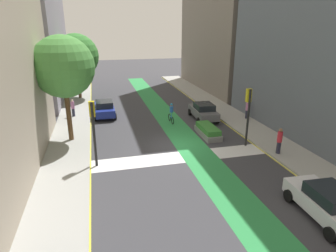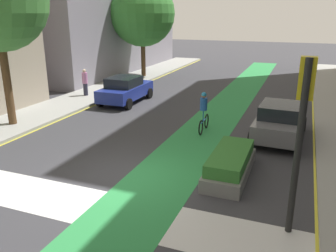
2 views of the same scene
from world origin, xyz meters
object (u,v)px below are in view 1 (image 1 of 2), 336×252
object	(u,v)px
traffic_signal_near_left	(93,121)
cyclist_in_lane	(171,113)
street_tree_near	(63,67)
street_tree_far	(76,56)
pedestrian_sidewalk_left_a	(73,108)
median_planter	(208,131)
car_grey_right_far	(204,111)
car_white_right_near	(327,203)
pedestrian_sidewalk_right_a	(279,141)
pedestrian_sidewalk_right_b	(247,109)
car_blue_left_far	(104,108)
traffic_signal_near_right	(248,106)

from	to	relation	value
traffic_signal_near_left	cyclist_in_lane	xyz separation A→B (m)	(6.83, 7.15, -1.96)
street_tree_near	street_tree_far	xyz separation A→B (m)	(0.18, 14.30, -0.58)
pedestrian_sidewalk_left_a	median_planter	size ratio (longest dim) A/B	0.52
car_grey_right_far	cyclist_in_lane	xyz separation A→B (m)	(-3.26, -0.32, 0.17)
car_white_right_near	cyclist_in_lane	bearing A→B (deg)	102.53
car_white_right_near	pedestrian_sidewalk_right_a	world-z (taller)	pedestrian_sidewalk_right_a
traffic_signal_near_left	street_tree_near	distance (m)	5.69
traffic_signal_near_left	cyclist_in_lane	world-z (taller)	traffic_signal_near_left
cyclist_in_lane	pedestrian_sidewalk_left_a	bearing A→B (deg)	156.49
cyclist_in_lane	pedestrian_sidewalk_right_a	world-z (taller)	pedestrian_sidewalk_right_a
traffic_signal_near_left	pedestrian_sidewalk_right_b	xyz separation A→B (m)	(14.00, 6.26, -1.90)
street_tree_near	street_tree_far	bearing A→B (deg)	89.29
car_blue_left_far	pedestrian_sidewalk_right_b	world-z (taller)	pedestrian_sidewalk_right_b
traffic_signal_near_right	car_grey_right_far	bearing A→B (deg)	96.52
traffic_signal_near_right	car_white_right_near	world-z (taller)	traffic_signal_near_right
car_blue_left_far	pedestrian_sidewalk_left_a	world-z (taller)	pedestrian_sidewalk_left_a
cyclist_in_lane	pedestrian_sidewalk_right_b	bearing A→B (deg)	-7.09
traffic_signal_near_right	median_planter	size ratio (longest dim) A/B	1.33
street_tree_near	median_planter	bearing A→B (deg)	-7.88
traffic_signal_near_right	pedestrian_sidewalk_right_a	bearing A→B (deg)	-59.41
traffic_signal_near_right	traffic_signal_near_left	world-z (taller)	traffic_signal_near_right
car_blue_left_far	pedestrian_sidewalk_left_a	bearing A→B (deg)	175.82
pedestrian_sidewalk_right_a	car_grey_right_far	bearing A→B (deg)	103.07
car_white_right_near	median_planter	bearing A→B (deg)	96.90
car_white_right_near	median_planter	size ratio (longest dim) A/B	1.33
traffic_signal_near_right	street_tree_far	size ratio (longest dim) A/B	0.56
pedestrian_sidewalk_left_a	cyclist_in_lane	bearing A→B (deg)	-23.51
traffic_signal_near_right	pedestrian_sidewalk_left_a	world-z (taller)	traffic_signal_near_right
traffic_signal_near_left	median_planter	world-z (taller)	traffic_signal_near_left
car_white_right_near	pedestrian_sidewalk_left_a	world-z (taller)	pedestrian_sidewalk_left_a
car_white_right_near	pedestrian_sidewalk_right_b	distance (m)	14.91
car_white_right_near	cyclist_in_lane	xyz separation A→B (m)	(-3.40, 15.31, 0.17)
traffic_signal_near_right	street_tree_far	bearing A→B (deg)	124.44
pedestrian_sidewalk_right_a	median_planter	world-z (taller)	pedestrian_sidewalk_right_a
traffic_signal_near_right	pedestrian_sidewalk_right_b	world-z (taller)	traffic_signal_near_right
traffic_signal_near_left	pedestrian_sidewalk_right_a	xyz separation A→B (m)	(12.18, -1.52, -1.85)
street_tree_far	car_grey_right_far	bearing A→B (deg)	-44.35
street_tree_near	traffic_signal_near_left	bearing A→B (deg)	-68.60
pedestrian_sidewalk_left_a	pedestrian_sidewalk_right_b	bearing A→B (deg)	-16.47
traffic_signal_near_right	pedestrian_sidewalk_right_b	size ratio (longest dim) A/B	2.46
street_tree_far	median_planter	world-z (taller)	street_tree_far
cyclist_in_lane	street_tree_far	world-z (taller)	street_tree_far
cyclist_in_lane	pedestrian_sidewalk_left_a	xyz separation A→B (m)	(-8.82, 3.84, 0.03)
pedestrian_sidewalk_right_a	pedestrian_sidewalk_left_a	world-z (taller)	pedestrian_sidewalk_right_a
traffic_signal_near_left	cyclist_in_lane	bearing A→B (deg)	46.32
cyclist_in_lane	median_planter	xyz separation A→B (m)	(2.03, -3.99, -0.57)
traffic_signal_near_right	pedestrian_sidewalk_left_a	xyz separation A→B (m)	(-12.86, 10.29, -1.99)
cyclist_in_lane	street_tree_near	world-z (taller)	street_tree_near
pedestrian_sidewalk_right_a	median_planter	xyz separation A→B (m)	(-3.32, 4.68, -0.68)
pedestrian_sidewalk_right_a	car_white_right_near	bearing A→B (deg)	-106.35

